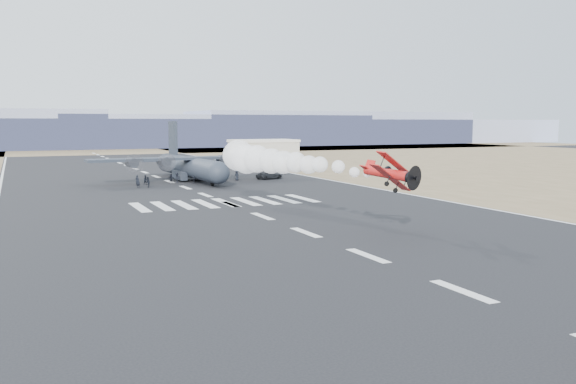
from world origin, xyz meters
TOP-DOWN VIEW (x-y plane):
  - ground at (0.00, 0.00)m, footprint 500.00×500.00m
  - scrub_far at (0.00, 230.00)m, footprint 500.00×80.00m
  - runway_markings at (0.00, 60.00)m, footprint 60.00×260.00m
  - ridge_seg_d at (0.00, 260.00)m, footprint 150.00×50.00m
  - ridge_seg_e at (65.00, 260.00)m, footprint 150.00×50.00m
  - ridge_seg_f at (130.00, 260.00)m, footprint 150.00×50.00m
  - ridge_seg_g at (195.00, 260.00)m, footprint 150.00×50.00m
  - hangar_right at (46.00, 150.00)m, footprint 20.50×12.50m
  - aerobatic_biplane at (7.18, 19.50)m, footprint 6.29×6.35m
  - smoke_trail at (2.52, 43.32)m, footprint 7.67×28.70m
  - transport_aircraft at (4.29, 84.35)m, footprint 40.04×32.95m
  - support_vehicle at (19.51, 80.86)m, footprint 5.88×3.73m
  - crew_a at (-7.57, 74.93)m, footprint 0.82×0.80m
  - crew_b at (-5.40, 79.36)m, footprint 0.91×0.61m
  - crew_c at (0.80, 81.27)m, footprint 1.01×1.32m
  - crew_d at (3.20, 78.10)m, footprint 1.10×0.61m
  - crew_e at (12.57, 80.89)m, footprint 1.00×0.71m
  - crew_f at (-0.40, 81.10)m, footprint 1.60×0.88m
  - crew_g at (-7.09, 78.73)m, footprint 0.89×0.86m
  - crew_h at (-5.93, 74.93)m, footprint 0.70×0.97m

SIDE VIEW (x-z plane):
  - ground at x=0.00m, z-range 0.00..0.00m
  - scrub_far at x=0.00m, z-range 0.00..0.00m
  - runway_markings at x=0.00m, z-range 0.00..0.01m
  - support_vehicle at x=19.51m, z-range 0.00..1.51m
  - crew_f at x=-0.40m, z-range 0.00..1.65m
  - crew_a at x=-7.57m, z-range 0.00..1.73m
  - crew_b at x=-5.40m, z-range 0.00..1.78m
  - crew_d at x=3.20m, z-range 0.00..1.82m
  - crew_h at x=-5.93m, z-range 0.00..1.84m
  - crew_c at x=0.80m, z-range 0.00..1.85m
  - crew_g at x=-7.09m, z-range 0.00..1.89m
  - crew_e at x=12.57m, z-range 0.00..1.89m
  - transport_aircraft at x=4.29m, z-range -2.80..8.76m
  - hangar_right at x=46.00m, z-range 0.06..5.96m
  - aerobatic_biplane at x=7.18m, z-range 3.98..8.46m
  - smoke_trail at x=2.52m, z-range 4.25..8.58m
  - ridge_seg_d at x=0.00m, z-range 0.00..13.00m
  - ridge_seg_g at x=195.00m, z-range 0.00..13.00m
  - ridge_seg_e at x=65.00m, z-range 0.00..15.00m
  - ridge_seg_f at x=130.00m, z-range 0.00..17.00m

